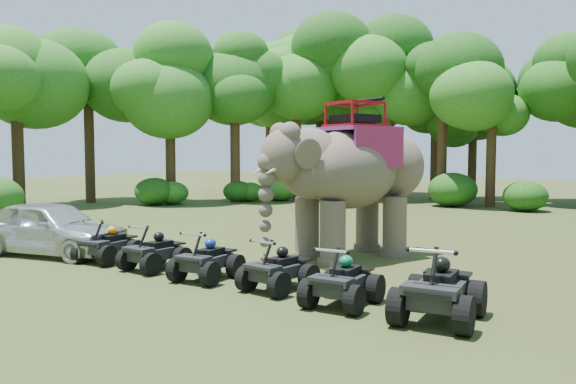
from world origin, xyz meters
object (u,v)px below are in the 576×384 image
at_px(atv_4, 343,275).
at_px(atv_5, 439,282).
at_px(atv_1, 155,247).
at_px(atv_3, 278,264).
at_px(atv_2, 207,255).
at_px(atv_0, 108,240).
at_px(elephant, 352,178).
at_px(parked_car, 51,228).

bearing_deg(atv_4, atv_5, -1.98).
distance_m(atv_1, atv_3, 3.79).
bearing_deg(atv_2, atv_0, 172.55).
distance_m(elephant, atv_3, 4.63).
bearing_deg(atv_5, atv_0, 172.66).
bearing_deg(atv_4, atv_1, 173.56).
bearing_deg(atv_3, parked_car, -172.43).
xyz_separation_m(elephant, atv_5, (4.17, -4.45, -1.54)).
height_order(atv_0, atv_3, atv_0).
xyz_separation_m(elephant, atv_2, (-1.35, -4.43, -1.64)).
xyz_separation_m(elephant, parked_car, (-7.21, -4.68, -1.44)).
distance_m(atv_0, atv_4, 7.31).
height_order(atv_1, atv_2, atv_2).
height_order(atv_0, atv_5, atv_5).
height_order(elephant, parked_car, elephant).
xyz_separation_m(elephant, atv_0, (-5.01, -4.37, -1.64)).
height_order(atv_0, atv_1, atv_0).
distance_m(parked_car, atv_4, 9.52).
xyz_separation_m(atv_0, atv_5, (9.18, -0.08, 0.10)).
distance_m(atv_0, atv_1, 1.81).
bearing_deg(elephant, atv_1, -104.84).
height_order(parked_car, atv_4, parked_car).
xyz_separation_m(parked_car, atv_1, (4.01, 0.33, -0.21)).
distance_m(parked_car, atv_5, 11.39).
distance_m(atv_2, atv_4, 3.66).
bearing_deg(atv_4, atv_0, 174.12).
bearing_deg(atv_1, atv_3, 2.31).
bearing_deg(atv_0, elephant, 34.20).
height_order(elephant, atv_5, elephant).
distance_m(atv_4, atv_5, 1.88).
xyz_separation_m(atv_0, atv_2, (3.66, -0.06, -0.01)).
relative_size(elephant, atv_4, 3.33).
bearing_deg(atv_5, atv_3, 170.58).
bearing_deg(atv_5, elephant, 126.31).
height_order(atv_3, atv_4, atv_4).
xyz_separation_m(parked_car, atv_0, (2.20, 0.31, -0.20)).
distance_m(atv_0, atv_5, 9.18).
distance_m(atv_2, atv_3, 1.94).
bearing_deg(atv_0, atv_3, -6.01).
bearing_deg(parked_car, atv_4, -102.98).
height_order(parked_car, atv_0, parked_car).
bearing_deg(elephant, atv_0, -117.47).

